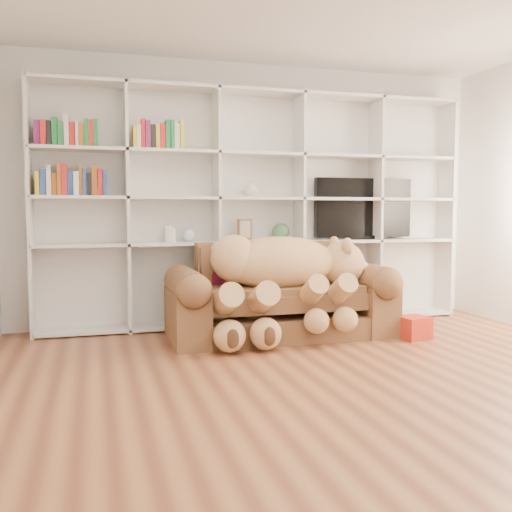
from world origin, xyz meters
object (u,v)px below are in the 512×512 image
object	(u,v)px
tv	(363,209)
sofa	(279,301)
teddy_bear	(283,273)
gift_box	(414,328)

from	to	relation	value
tv	sofa	bearing A→B (deg)	-151.03
teddy_bear	tv	xyz separation A→B (m)	(1.21, 0.83, 0.58)
sofa	gift_box	distance (m)	1.26
gift_box	teddy_bear	bearing A→B (deg)	165.93
teddy_bear	gift_box	xyz separation A→B (m)	(1.18, -0.29, -0.51)
teddy_bear	sofa	bearing A→B (deg)	73.84
teddy_bear	tv	size ratio (longest dim) A/B	1.45
teddy_bear	tv	world-z (taller)	tv
gift_box	tv	distance (m)	1.56
gift_box	tv	world-z (taller)	tv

